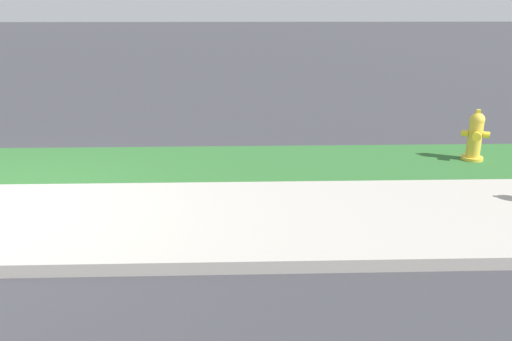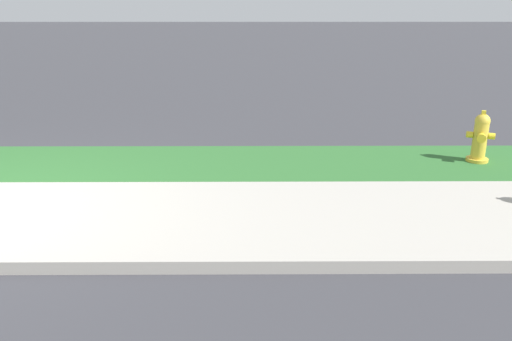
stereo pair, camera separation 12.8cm
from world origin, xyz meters
The scene contains 2 objects.
grass_verge centered at (0.00, 1.90, 0.00)m, with size 18.00×1.69×0.01m, color #2D662D.
fire_hydrant_near_corner centered at (6.38, 1.92, 0.35)m, with size 0.39×0.36×0.74m.
Camera 2 is at (3.16, -4.89, 2.15)m, focal length 35.00 mm.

